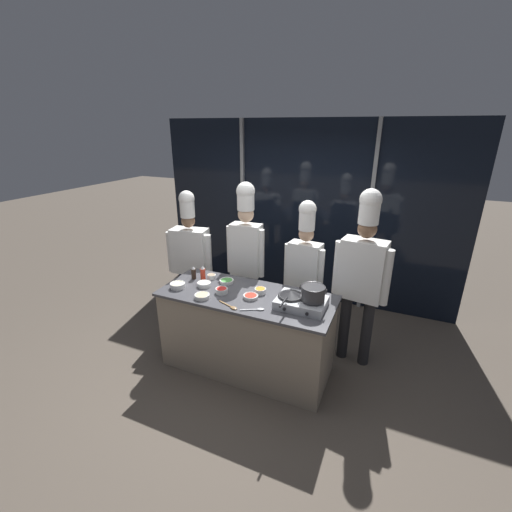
% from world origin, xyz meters
% --- Properties ---
extents(ground_plane, '(24.00, 24.00, 0.00)m').
position_xyz_m(ground_plane, '(0.00, 0.00, 0.00)').
color(ground_plane, brown).
extents(window_wall_back, '(4.58, 0.09, 2.70)m').
position_xyz_m(window_wall_back, '(0.00, 1.98, 1.35)').
color(window_wall_back, black).
rests_on(window_wall_back, ground_plane).
extents(demo_counter, '(1.87, 0.77, 0.92)m').
position_xyz_m(demo_counter, '(0.00, 0.00, 0.46)').
color(demo_counter, gray).
rests_on(demo_counter, ground_plane).
extents(portable_stove, '(0.48, 0.37, 0.10)m').
position_xyz_m(portable_stove, '(0.61, -0.02, 0.96)').
color(portable_stove, '#B2B5BA').
rests_on(portable_stove, demo_counter).
extents(frying_pan, '(0.26, 0.44, 0.05)m').
position_xyz_m(frying_pan, '(0.49, -0.02, 1.04)').
color(frying_pan, '#232326').
rests_on(frying_pan, portable_stove).
extents(stock_pot, '(0.26, 0.24, 0.14)m').
position_xyz_m(stock_pot, '(0.72, -0.02, 1.09)').
color(stock_pot, '#333335').
rests_on(stock_pot, portable_stove).
extents(squeeze_bottle_chili, '(0.06, 0.06, 0.17)m').
position_xyz_m(squeeze_bottle_chili, '(-0.62, 0.14, 1.00)').
color(squeeze_bottle_chili, red).
rests_on(squeeze_bottle_chili, demo_counter).
extents(squeeze_bottle_soy, '(0.05, 0.05, 0.16)m').
position_xyz_m(squeeze_bottle_soy, '(-0.74, 0.12, 0.99)').
color(squeeze_bottle_soy, '#332319').
rests_on(squeeze_bottle_soy, demo_counter).
extents(prep_bowl_onion, '(0.15, 0.15, 0.05)m').
position_xyz_m(prep_bowl_onion, '(-0.52, -0.01, 0.95)').
color(prep_bowl_onion, white).
rests_on(prep_bowl_onion, demo_counter).
extents(prep_bowl_mushrooms, '(0.10, 0.10, 0.05)m').
position_xyz_m(prep_bowl_mushrooms, '(-0.55, 0.21, 0.95)').
color(prep_bowl_mushrooms, white).
rests_on(prep_bowl_mushrooms, demo_counter).
extents(prep_bowl_noodles, '(0.17, 0.17, 0.06)m').
position_xyz_m(prep_bowl_noodles, '(-0.76, -0.16, 0.95)').
color(prep_bowl_noodles, white).
rests_on(prep_bowl_noodles, demo_counter).
extents(prep_bowl_bell_pepper, '(0.13, 0.13, 0.06)m').
position_xyz_m(prep_bowl_bell_pepper, '(-0.26, -0.07, 0.95)').
color(prep_bowl_bell_pepper, white).
rests_on(prep_bowl_bell_pepper, demo_counter).
extents(prep_bowl_ginger, '(0.16, 0.16, 0.04)m').
position_xyz_m(prep_bowl_ginger, '(-0.39, -0.26, 0.94)').
color(prep_bowl_ginger, white).
rests_on(prep_bowl_ginger, demo_counter).
extents(prep_bowl_chili_flakes, '(0.16, 0.16, 0.04)m').
position_xyz_m(prep_bowl_chili_flakes, '(0.07, -0.06, 0.94)').
color(prep_bowl_chili_flakes, white).
rests_on(prep_bowl_chili_flakes, demo_counter).
extents(prep_bowl_carrots, '(0.12, 0.12, 0.06)m').
position_xyz_m(prep_bowl_carrots, '(0.12, 0.09, 0.95)').
color(prep_bowl_carrots, white).
rests_on(prep_bowl_carrots, demo_counter).
extents(prep_bowl_scallions, '(0.16, 0.16, 0.04)m').
position_xyz_m(prep_bowl_scallions, '(-0.33, 0.18, 0.94)').
color(prep_bowl_scallions, white).
rests_on(prep_bowl_scallions, demo_counter).
extents(serving_spoon_slotted, '(0.25, 0.12, 0.02)m').
position_xyz_m(serving_spoon_slotted, '(-0.02, -0.31, 0.92)').
color(serving_spoon_slotted, olive).
rests_on(serving_spoon_slotted, demo_counter).
extents(serving_spoon_solid, '(0.23, 0.14, 0.02)m').
position_xyz_m(serving_spoon_solid, '(0.23, -0.25, 0.92)').
color(serving_spoon_solid, '#B2B5BA').
rests_on(serving_spoon_solid, demo_counter).
extents(chef_head, '(0.62, 0.32, 1.84)m').
position_xyz_m(chef_head, '(-1.12, 0.62, 1.02)').
color(chef_head, '#2D3856').
rests_on(chef_head, ground_plane).
extents(chef_sous, '(0.50, 0.22, 1.98)m').
position_xyz_m(chef_sous, '(-0.33, 0.69, 1.20)').
color(chef_sous, '#4C4C51').
rests_on(chef_sous, ground_plane).
extents(chef_line, '(0.49, 0.24, 1.82)m').
position_xyz_m(chef_line, '(0.42, 0.72, 1.06)').
color(chef_line, '#4C4C51').
rests_on(chef_line, ground_plane).
extents(chef_pastry, '(0.60, 0.30, 2.02)m').
position_xyz_m(chef_pastry, '(1.08, 0.61, 1.16)').
color(chef_pastry, '#232326').
rests_on(chef_pastry, ground_plane).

